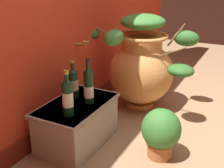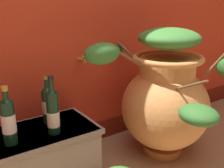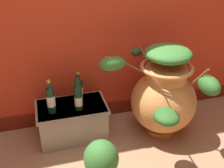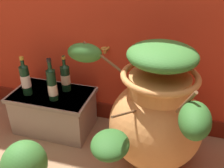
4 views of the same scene
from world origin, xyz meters
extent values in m
cube|color=maroon|center=(0.00, 1.10, 0.08)|extent=(4.40, 0.02, 0.15)
cylinder|color=#B28433|center=(0.00, 1.05, 0.68)|extent=(0.02, 0.10, 0.02)
torus|color=#B28433|center=(0.00, 1.00, 0.71)|extent=(0.06, 0.06, 0.01)
cylinder|color=#D68E4C|center=(0.45, 0.68, 0.03)|extent=(0.28, 0.28, 0.05)
ellipsoid|color=#D68E4C|center=(0.45, 0.68, 0.34)|extent=(0.61, 0.61, 0.59)
cylinder|color=#D68E4C|center=(0.45, 0.68, 0.63)|extent=(0.37, 0.37, 0.15)
torus|color=#D68E4C|center=(0.45, 0.68, 0.70)|extent=(0.47, 0.47, 0.04)
cylinder|color=brown|center=(0.09, 0.70, 0.76)|extent=(0.29, 0.05, 0.19)
ellipsoid|color=#387A33|center=(-0.04, 0.72, 0.78)|extent=(0.23, 0.13, 0.13)
cylinder|color=brown|center=(0.36, 1.04, 0.72)|extent=(0.07, 0.33, 0.20)
ellipsoid|color=#235623|center=(0.32, 1.19, 0.70)|extent=(0.20, 0.24, 0.12)
cylinder|color=brown|center=(0.31, 0.37, 0.61)|extent=(0.08, 0.27, 0.15)
ellipsoid|color=#2D6628|center=(0.26, 0.25, 0.49)|extent=(0.20, 0.22, 0.10)
cylinder|color=brown|center=(0.60, 0.40, 0.71)|extent=(0.08, 0.14, 0.22)
ellipsoid|color=#387A33|center=(0.45, 0.68, 0.83)|extent=(0.41, 0.41, 0.14)
cube|color=#9E9384|center=(-0.40, 0.84, 0.17)|extent=(0.61, 0.38, 0.34)
cube|color=gray|center=(-0.40, 0.84, 0.33)|extent=(0.65, 0.40, 0.03)
cylinder|color=black|center=(-0.31, 0.93, 0.44)|extent=(0.07, 0.07, 0.21)
cone|color=black|center=(-0.31, 0.93, 0.56)|extent=(0.07, 0.07, 0.04)
cylinder|color=black|center=(-0.31, 0.93, 0.59)|extent=(0.03, 0.03, 0.09)
cylinder|color=#B7932D|center=(-0.31, 0.93, 0.63)|extent=(0.03, 0.03, 0.02)
cylinder|color=beige|center=(-0.31, 0.93, 0.44)|extent=(0.08, 0.08, 0.08)
cylinder|color=black|center=(-0.58, 0.78, 0.46)|extent=(0.07, 0.07, 0.24)
cone|color=black|center=(-0.58, 0.78, 0.59)|extent=(0.07, 0.07, 0.04)
cylinder|color=black|center=(-0.58, 0.78, 0.62)|extent=(0.03, 0.03, 0.08)
cylinder|color=#B7932D|center=(-0.58, 0.78, 0.65)|extent=(0.03, 0.03, 0.02)
cylinder|color=silver|center=(-0.58, 0.78, 0.46)|extent=(0.07, 0.07, 0.10)
cylinder|color=black|center=(-0.34, 0.77, 0.46)|extent=(0.07, 0.07, 0.24)
cone|color=black|center=(-0.34, 0.77, 0.60)|extent=(0.07, 0.07, 0.04)
cylinder|color=black|center=(-0.34, 0.77, 0.63)|extent=(0.03, 0.03, 0.09)
cylinder|color=black|center=(-0.34, 0.77, 0.67)|extent=(0.03, 0.03, 0.02)
cylinder|color=white|center=(-0.34, 0.77, 0.43)|extent=(0.07, 0.07, 0.09)
camera|label=1|loc=(-1.98, -0.27, 1.24)|focal=45.95mm
camera|label=2|loc=(-0.86, -0.57, 1.07)|focal=43.38mm
camera|label=3|loc=(-0.61, -1.30, 1.71)|focal=43.60mm
camera|label=4|loc=(0.53, -0.64, 1.36)|focal=39.40mm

